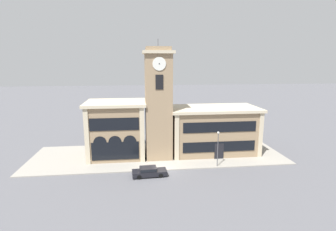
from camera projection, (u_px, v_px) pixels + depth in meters
name	position (u px, v px, depth m)	size (l,w,h in m)	color
ground_plane	(162.00, 171.00, 38.29)	(300.00, 300.00, 0.00)	#56565B
sidewalk_kerb	(158.00, 155.00, 44.67)	(41.94, 13.13, 0.15)	gray
clock_tower	(158.00, 104.00, 42.01)	(4.84, 4.84, 19.14)	#937A5B
town_hall_left_wing	(117.00, 129.00, 43.70)	(9.78, 8.25, 9.30)	#937A5B
town_hall_right_wing	(213.00, 130.00, 45.73)	(15.30, 8.25, 8.04)	#937A5B
parked_car_near	(149.00, 171.00, 36.41)	(4.87, 2.11, 1.31)	black
street_lamp	(218.00, 143.00, 38.97)	(0.36, 0.36, 5.42)	#4C4C51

